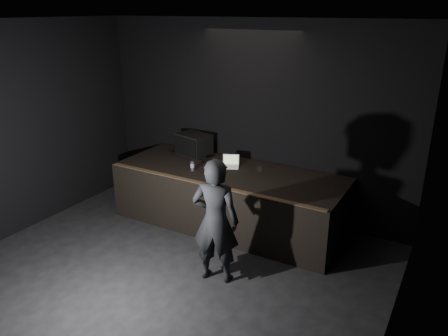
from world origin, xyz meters
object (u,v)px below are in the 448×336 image
object	(u,v)px
stage_monitor	(194,145)
person	(216,221)
stage_riser	(229,197)
beer_can	(192,166)
laptop	(231,164)

from	to	relation	value
stage_monitor	person	xyz separation A→B (m)	(1.68, -2.01, -0.30)
stage_riser	person	bearing A→B (deg)	-67.15
beer_can	stage_riser	bearing A→B (deg)	27.05
laptop	beer_can	size ratio (longest dim) A/B	2.17
stage_monitor	laptop	bearing A→B (deg)	0.40
stage_riser	stage_monitor	xyz separation A→B (m)	(-1.01, 0.43, 0.71)
stage_monitor	person	distance (m)	2.63
stage_riser	person	distance (m)	1.75
stage_riser	beer_can	distance (m)	0.86
stage_riser	stage_monitor	distance (m)	1.31
laptop	person	xyz separation A→B (m)	(0.75, -1.79, -0.15)
stage_riser	beer_can	size ratio (longest dim) A/B	23.79
stage_monitor	person	bearing A→B (deg)	-36.47
stage_monitor	laptop	xyz separation A→B (m)	(0.92, -0.22, -0.15)
person	stage_monitor	bearing A→B (deg)	-63.96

